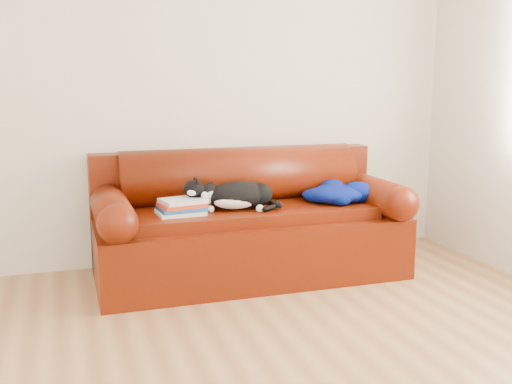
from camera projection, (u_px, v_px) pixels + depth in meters
room_shell at (273, 1)px, 2.42m from camera, size 4.52×4.02×2.61m
sofa_base at (250, 242)px, 4.18m from camera, size 2.10×0.90×0.50m
sofa_back at (240, 193)px, 4.35m from camera, size 2.10×1.01×0.88m
book_stack at (182, 207)px, 3.86m from camera, size 0.31×0.26×0.10m
cat at (238, 196)px, 4.00m from camera, size 0.63×0.32×0.24m
blanket at (338, 193)px, 4.25m from camera, size 0.53×0.43×0.15m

